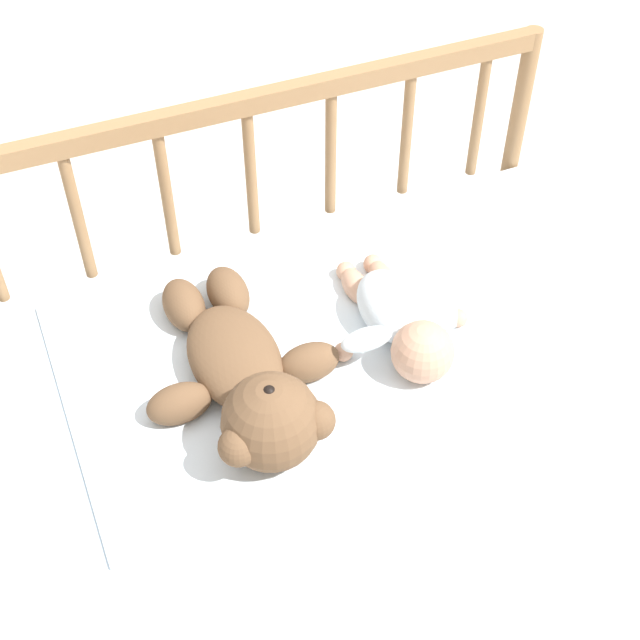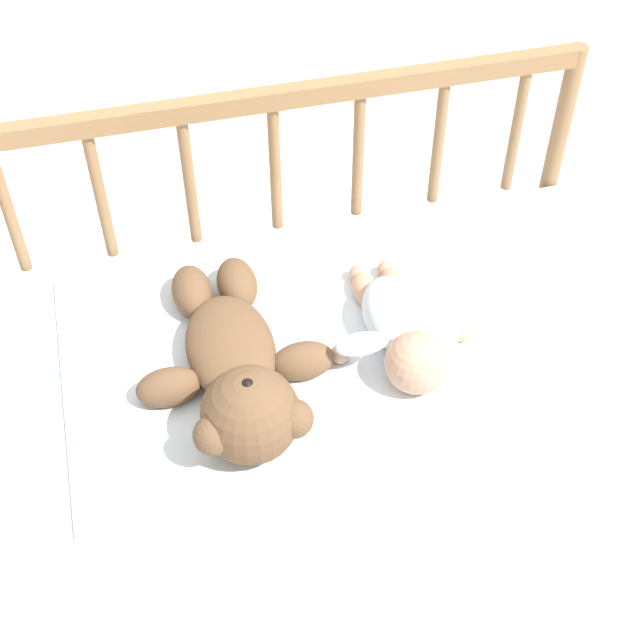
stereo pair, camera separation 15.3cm
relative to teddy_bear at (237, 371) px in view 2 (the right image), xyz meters
name	(u,v)px [view 2 (the right image)]	position (x,y,z in m)	size (l,w,h in m)	color
ground_plane	(320,500)	(0.16, 0.08, -0.57)	(12.00, 12.00, 0.00)	silver
crib_mattress	(320,430)	(0.16, 0.08, -0.31)	(1.23, 0.62, 0.51)	silver
crib_rail	(276,197)	(0.16, 0.41, 0.01)	(1.23, 0.04, 0.82)	#997047
blanket	(292,349)	(0.11, 0.07, -0.06)	(0.79, 0.57, 0.01)	white
teddy_bear	(237,371)	(0.00, 0.00, 0.00)	(0.34, 0.47, 0.16)	brown
baby	(400,328)	(0.29, 0.04, -0.01)	(0.26, 0.34, 0.11)	white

